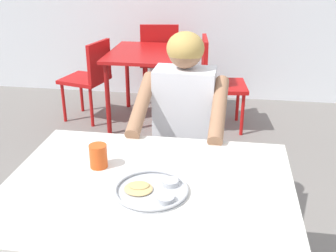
{
  "coord_description": "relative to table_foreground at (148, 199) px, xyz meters",
  "views": [
    {
      "loc": [
        0.2,
        -1.32,
        1.63
      ],
      "look_at": [
        -0.05,
        0.31,
        0.91
      ],
      "focal_mm": 43.44,
      "sensor_mm": 36.0,
      "label": 1
    }
  ],
  "objects": [
    {
      "name": "table_foreground",
      "position": [
        0.0,
        0.0,
        0.0
      ],
      "size": [
        1.17,
        0.9,
        0.76
      ],
      "color": "silver",
      "rests_on": "ground"
    },
    {
      "name": "thali_tray",
      "position": [
        0.03,
        -0.06,
        0.08
      ],
      "size": [
        0.29,
        0.29,
        0.03
      ],
      "color": "#B7BABF",
      "rests_on": "table_foreground"
    },
    {
      "name": "drinking_cup",
      "position": [
        -0.24,
        0.11,
        0.13
      ],
      "size": [
        0.08,
        0.08,
        0.1
      ],
      "color": "#D84C19",
      "rests_on": "table_foreground"
    },
    {
      "name": "chair_foreground",
      "position": [
        0.06,
        0.91,
        -0.17
      ],
      "size": [
        0.44,
        0.41,
        0.88
      ],
      "color": "silver",
      "rests_on": "ground"
    },
    {
      "name": "diner_foreground",
      "position": [
        0.05,
        0.69,
        0.05
      ],
      "size": [
        0.5,
        0.56,
        1.22
      ],
      "color": "#292929",
      "rests_on": "ground"
    },
    {
      "name": "table_background_red",
      "position": [
        -0.46,
        2.4,
        -0.05
      ],
      "size": [
        0.8,
        0.86,
        0.72
      ],
      "color": "#B71414",
      "rests_on": "ground"
    },
    {
      "name": "chair_red_left",
      "position": [
        -1.06,
        2.35,
        -0.21
      ],
      "size": [
        0.49,
        0.48,
        0.81
      ],
      "color": "red",
      "rests_on": "ground"
    },
    {
      "name": "chair_red_right",
      "position": [
        0.17,
        2.34,
        -0.18
      ],
      "size": [
        0.47,
        0.48,
        0.88
      ],
      "color": "red",
      "rests_on": "ground"
    },
    {
      "name": "chair_red_far",
      "position": [
        -0.47,
        2.97,
        -0.16
      ],
      "size": [
        0.47,
        0.45,
        0.9
      ],
      "color": "#A81213",
      "rests_on": "ground"
    }
  ]
}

